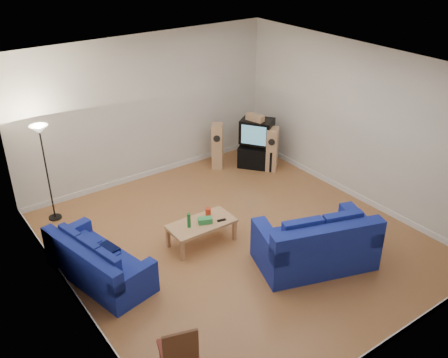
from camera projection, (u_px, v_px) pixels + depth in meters
room at (238, 165)px, 8.45m from camera, size 6.01×6.51×3.21m
sofa_three_seat at (97, 265)px, 8.06m from camera, size 1.23×2.07×0.75m
sofa_loveseat at (316, 247)px, 8.36m from camera, size 2.16×1.63×0.96m
coffee_table at (201, 225)px, 8.91m from camera, size 1.21×0.62×0.44m
bottle at (189, 220)px, 8.70m from camera, size 0.07×0.07×0.27m
tissue_box at (205, 220)px, 8.86m from camera, size 0.28×0.22×0.10m
red_canister at (208, 212)px, 9.08m from camera, size 0.10×0.10×0.14m
remote at (222, 220)px, 8.94m from camera, size 0.17×0.08×0.02m
tv_stand at (256, 157)px, 11.77m from camera, size 0.88×0.93×0.50m
av_receiver at (259, 145)px, 11.65m from camera, size 0.50×0.50×0.09m
television at (257, 131)px, 11.54m from camera, size 0.85×0.90×0.56m
centre_speaker at (255, 118)px, 11.32m from camera, size 0.28×0.45×0.15m
speaker_left at (217, 146)px, 11.61m from camera, size 0.39×0.40×1.08m
speaker_right at (272, 149)px, 11.49m from camera, size 0.39×0.38×1.04m
floor_lamp at (41, 143)px, 9.09m from camera, size 0.33×0.33×1.96m
dining_chair at (179, 350)px, 6.16m from camera, size 0.55×0.55×0.93m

